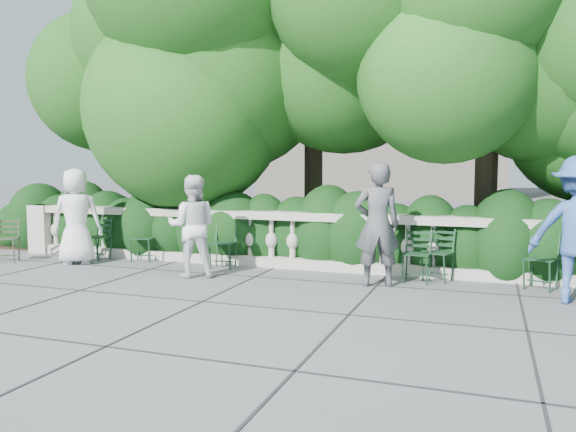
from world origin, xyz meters
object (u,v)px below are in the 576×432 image
(chair_e, at_px, (537,291))
(person_businessman, at_px, (76,216))
(person_casual_man, at_px, (192,226))
(chair_f, at_px, (434,282))
(chair_b, at_px, (141,263))
(chair_c, at_px, (221,269))
(chair_d, at_px, (415,284))
(person_woman_grey, at_px, (377,224))
(chair_a, at_px, (92,261))
(chair_weathered, at_px, (4,263))

(chair_e, distance_m, person_businessman, 7.91)
(person_businessman, relative_size, person_casual_man, 1.06)
(chair_f, xyz_separation_m, person_casual_man, (-3.76, -0.85, 0.83))
(chair_b, relative_size, chair_c, 1.00)
(chair_d, xyz_separation_m, chair_f, (0.26, 0.25, 0.00))
(person_woman_grey, bearing_deg, chair_c, -28.73)
(chair_b, relative_size, chair_d, 1.00)
(chair_b, xyz_separation_m, chair_f, (5.34, 0.03, 0.00))
(chair_a, height_order, chair_b, same)
(chair_b, bearing_deg, person_woman_grey, -19.08)
(chair_e, height_order, person_woman_grey, person_woman_grey)
(chair_b, xyz_separation_m, chair_weathered, (-2.38, -0.90, 0.00))
(person_woman_grey, bearing_deg, chair_f, -164.40)
(chair_a, xyz_separation_m, person_woman_grey, (5.56, -0.41, 0.93))
(chair_weathered, xyz_separation_m, person_businessman, (1.33, 0.43, 0.89))
(chair_c, distance_m, chair_d, 3.37)
(person_businessman, bearing_deg, person_woman_grey, 154.71)
(chair_e, bearing_deg, person_casual_man, -150.30)
(chair_f, distance_m, person_businessman, 6.47)
(chair_f, relative_size, person_businessman, 0.47)
(chair_d, distance_m, chair_e, 1.73)
(chair_a, distance_m, chair_e, 7.81)
(chair_c, relative_size, chair_weathered, 1.00)
(chair_d, distance_m, chair_weathered, 7.49)
(chair_b, relative_size, person_businessman, 0.47)
(chair_d, height_order, person_woman_grey, person_woman_grey)
(chair_a, bearing_deg, chair_b, 16.25)
(chair_a, relative_size, chair_c, 1.00)
(chair_a, relative_size, chair_weathered, 1.00)
(chair_f, distance_m, chair_weathered, 7.77)
(chair_c, xyz_separation_m, chair_e, (5.10, -0.01, 0.00))
(chair_b, distance_m, person_businessman, 1.45)
(chair_b, distance_m, person_casual_man, 1.96)
(chair_d, distance_m, chair_f, 0.36)
(chair_a, xyz_separation_m, chair_f, (6.35, 0.15, 0.00))
(chair_f, height_order, person_businessman, person_businessman)
(chair_b, height_order, chair_c, same)
(chair_c, height_order, chair_e, same)
(chair_b, xyz_separation_m, chair_e, (6.80, -0.10, 0.00))
(person_businessman, relative_size, person_woman_grey, 0.95)
(chair_f, bearing_deg, chair_d, -119.04)
(chair_c, distance_m, chair_f, 3.63)
(chair_c, relative_size, person_businessman, 0.47)
(chair_a, relative_size, person_casual_man, 0.50)
(person_casual_man, bearing_deg, chair_a, -37.35)
(chair_a, xyz_separation_m, chair_weathered, (-1.37, -0.77, 0.00))
(chair_b, bearing_deg, chair_f, -12.08)
(chair_d, bearing_deg, person_woman_grey, -147.34)
(chair_a, distance_m, chair_b, 1.02)
(chair_c, height_order, chair_weathered, same)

